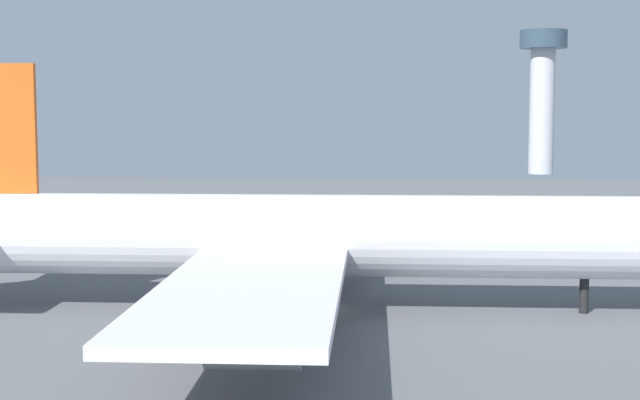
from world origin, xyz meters
TOP-DOWN VIEW (x-y plane):
  - ground_plane at (0.00, 0.00)m, footprint 270.90×270.90m
  - cargo_airplane at (-0.40, -0.00)m, footprint 67.73×62.57m
  - control_tower at (43.67, 153.03)m, footprint 11.01×11.01m

SIDE VIEW (x-z plane):
  - ground_plane at x=0.00m, z-range 0.00..0.00m
  - cargo_airplane at x=-0.40m, z-range -3.74..15.00m
  - control_tower at x=43.67m, z-range 3.65..37.38m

